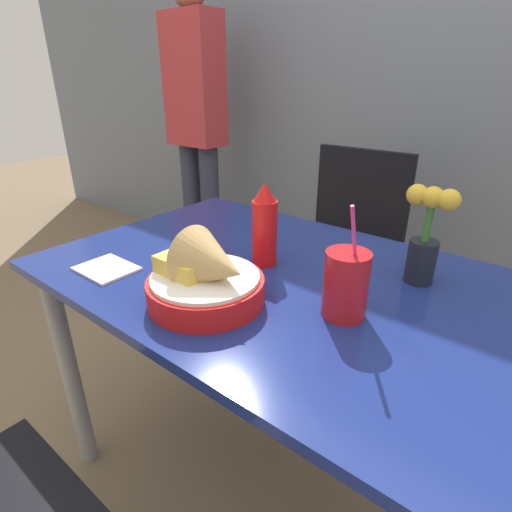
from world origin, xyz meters
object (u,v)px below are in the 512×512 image
Objects in this scene: ketchup_bottle at (265,226)px; drink_cup at (346,286)px; person_standing at (196,117)px; food_basket at (208,279)px; chair_far_window at (348,242)px; flower_vase at (426,235)px.

drink_cup is at bearing -18.74° from ketchup_bottle.
ketchup_bottle is 1.48m from person_standing.
ketchup_bottle reaches higher than food_basket.
chair_far_window is 4.01× the size of flower_vase.
chair_far_window is 1.16m from person_standing.
food_basket is 0.15× the size of person_standing.
flower_vase is (0.07, 0.24, 0.05)m from drink_cup.
chair_far_window is 0.98m from food_basket.
person_standing is at bearing 145.66° from drink_cup.
food_basket is 1.09× the size of flower_vase.
flower_vase is at bearing 23.58° from ketchup_bottle.
food_basket is 1.17× the size of ketchup_bottle.
flower_vase is 0.14× the size of person_standing.
drink_cup reaches higher than chair_far_window.
person_standing is (-1.07, 0.18, 0.43)m from chair_far_window.
food_basket is 1.66m from person_standing.
flower_vase is at bearing -26.35° from person_standing.
ketchup_bottle is at bearing -81.31° from chair_far_window.
ketchup_bottle is 0.37m from flower_vase.
ketchup_bottle is at bearing -156.42° from flower_vase.
drink_cup reaches higher than ketchup_bottle.
food_basket is at bearing -129.62° from flower_vase.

